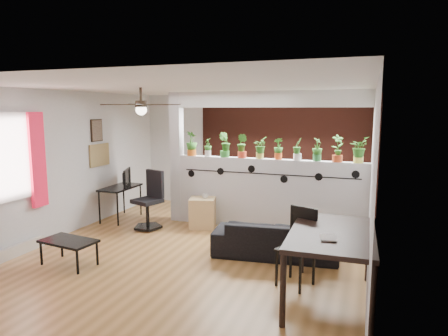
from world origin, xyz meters
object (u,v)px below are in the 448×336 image
at_px(potted_plant_4, 260,147).
at_px(sofa, 275,239).
at_px(potted_plant_3, 242,145).
at_px(office_chair, 150,204).
at_px(cup, 205,196).
at_px(dining_table, 332,239).
at_px(ceiling_fan, 141,106).
at_px(computer_desk, 120,190).
at_px(potted_plant_0, 192,143).
at_px(potted_plant_7, 317,149).
at_px(coffee_table, 69,243).
at_px(potted_plant_9, 359,149).
at_px(cube_shelf, 203,213).
at_px(folding_chair, 300,239).
at_px(potted_plant_2, 225,144).
at_px(potted_plant_8, 338,148).
at_px(potted_plant_6, 298,148).
at_px(potted_plant_1, 208,147).
at_px(potted_plant_5, 278,148).

xyz_separation_m(potted_plant_4, sofa, (0.62, -1.32, -1.30)).
bearing_deg(potted_plant_3, office_chair, -155.67).
height_order(cup, dining_table, dining_table).
xyz_separation_m(ceiling_fan, computer_desk, (-1.43, 1.42, -1.69)).
distance_m(potted_plant_0, potted_plant_7, 2.46).
distance_m(ceiling_fan, potted_plant_0, 1.93).
relative_size(potted_plant_4, coffee_table, 0.47).
distance_m(potted_plant_0, potted_plant_9, 3.16).
relative_size(sofa, coffee_table, 2.11).
bearing_deg(dining_table, cube_shelf, 139.43).
height_order(ceiling_fan, potted_plant_7, ceiling_fan).
xyz_separation_m(computer_desk, folding_chair, (3.99, -1.82, -0.03)).
height_order(potted_plant_0, cube_shelf, potted_plant_0).
bearing_deg(folding_chair, sofa, 120.43).
bearing_deg(potted_plant_9, coffee_table, -144.94).
height_order(potted_plant_7, potted_plant_9, potted_plant_9).
relative_size(potted_plant_2, folding_chair, 0.47).
relative_size(potted_plant_8, cube_shelf, 0.83).
relative_size(potted_plant_3, office_chair, 0.42).
xyz_separation_m(cube_shelf, computer_desk, (-1.82, -0.04, 0.33)).
bearing_deg(potted_plant_6, cube_shelf, -168.92).
height_order(potted_plant_0, computer_desk, potted_plant_0).
height_order(potted_plant_8, potted_plant_9, potted_plant_8).
distance_m(potted_plant_2, sofa, 2.29).
distance_m(potted_plant_1, potted_plant_3, 0.70).
xyz_separation_m(potted_plant_4, coffee_table, (-2.14, -2.73, -1.23)).
bearing_deg(potted_plant_7, computer_desk, -174.52).
bearing_deg(potted_plant_5, potted_plant_1, 180.00).
bearing_deg(potted_plant_5, potted_plant_4, -180.00).
distance_m(cube_shelf, computer_desk, 1.85).
bearing_deg(potted_plant_2, potted_plant_8, 0.00).
bearing_deg(ceiling_fan, potted_plant_4, 51.64).
xyz_separation_m(potted_plant_7, office_chair, (-3.01, -0.73, -1.09)).
height_order(potted_plant_3, coffee_table, potted_plant_3).
xyz_separation_m(potted_plant_6, potted_plant_8, (0.70, 0.00, 0.03)).
distance_m(potted_plant_2, potted_plant_9, 2.46).
relative_size(potted_plant_3, cup, 4.11).
bearing_deg(potted_plant_5, sofa, -78.60).
xyz_separation_m(potted_plant_4, potted_plant_9, (1.76, 0.00, 0.03)).
relative_size(potted_plant_7, computer_desk, 0.43).
xyz_separation_m(potted_plant_9, cup, (-2.74, -0.34, -0.97)).
bearing_deg(potted_plant_6, potted_plant_0, 180.00).
distance_m(potted_plant_3, folding_chair, 2.83).
relative_size(potted_plant_2, coffee_table, 0.56).
height_order(potted_plant_1, coffee_table, potted_plant_1).
bearing_deg(cup, cube_shelf, 180.00).
bearing_deg(ceiling_fan, potted_plant_2, 68.14).
distance_m(potted_plant_8, cube_shelf, 2.79).
distance_m(potted_plant_4, folding_chair, 2.65).
relative_size(potted_plant_9, sofa, 0.25).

